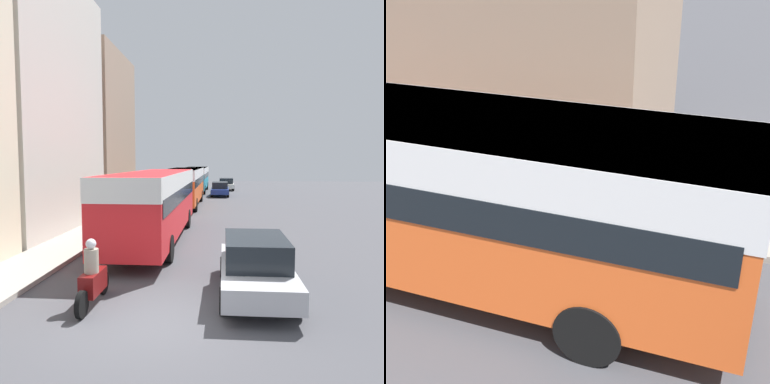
% 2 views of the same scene
% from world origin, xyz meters
% --- Properties ---
extents(bus_following, '(2.65, 11.07, 3.02)m').
position_xyz_m(bus_following, '(-1.68, 21.81, 1.97)').
color(bus_following, '#EA5B23').
rests_on(bus_following, ground_plane).
extents(pedestrian_near_curb, '(0.40, 0.40, 1.63)m').
position_xyz_m(pedestrian_near_curb, '(-5.64, 22.01, 0.98)').
color(pedestrian_near_curb, '#232838').
rests_on(pedestrian_near_curb, sidewalk).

